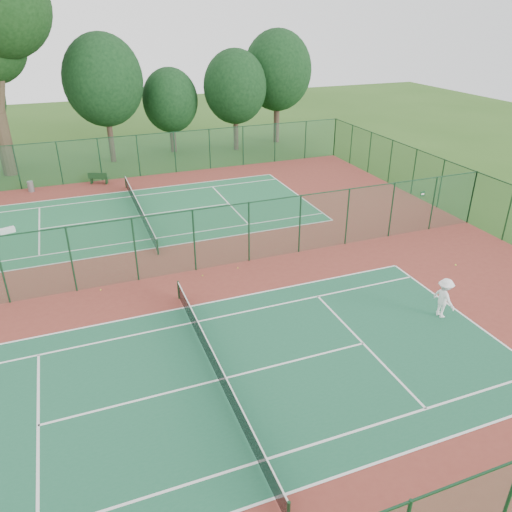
# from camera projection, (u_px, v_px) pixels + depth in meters

# --- Properties ---
(ground) EXTENTS (120.00, 120.00, 0.00)m
(ground) POSITION_uv_depth(u_px,v_px,m) (168.00, 275.00, 26.51)
(ground) COLOR #2E561B
(ground) RESTS_ON ground
(red_pad) EXTENTS (40.00, 36.00, 0.01)m
(red_pad) POSITION_uv_depth(u_px,v_px,m) (168.00, 275.00, 26.51)
(red_pad) COLOR maroon
(red_pad) RESTS_ON ground
(court_near) EXTENTS (23.77, 10.97, 0.01)m
(court_near) POSITION_uv_depth(u_px,v_px,m) (218.00, 380.00, 18.99)
(court_near) COLOR #1D5C3E
(court_near) RESTS_ON red_pad
(court_far) EXTENTS (23.77, 10.97, 0.01)m
(court_far) POSITION_uv_depth(u_px,v_px,m) (140.00, 216.00, 34.01)
(court_far) COLOR #216A40
(court_far) RESTS_ON red_pad
(fence_north) EXTENTS (40.00, 0.09, 3.50)m
(fence_north) POSITION_uv_depth(u_px,v_px,m) (119.00, 158.00, 40.75)
(fence_north) COLOR #1A5036
(fence_north) RESTS_ON ground
(fence_east) EXTENTS (0.09, 36.00, 3.50)m
(fence_east) POSITION_uv_depth(u_px,v_px,m) (472.00, 197.00, 32.19)
(fence_east) COLOR #174726
(fence_east) RESTS_ON ground
(fence_divider) EXTENTS (40.00, 0.09, 3.50)m
(fence_divider) POSITION_uv_depth(u_px,v_px,m) (165.00, 245.00, 25.72)
(fence_divider) COLOR #194B2F
(fence_divider) RESTS_ON ground
(tennis_net_near) EXTENTS (0.10, 12.90, 0.97)m
(tennis_net_near) POSITION_uv_depth(u_px,v_px,m) (218.00, 369.00, 18.75)
(tennis_net_near) COLOR #14381D
(tennis_net_near) RESTS_ON ground
(tennis_net_far) EXTENTS (0.10, 12.90, 0.97)m
(tennis_net_far) POSITION_uv_depth(u_px,v_px,m) (139.00, 208.00, 33.78)
(tennis_net_far) COLOR #12311A
(tennis_net_far) RESTS_ON ground
(player_near) EXTENTS (0.78, 1.28, 1.92)m
(player_near) POSITION_uv_depth(u_px,v_px,m) (444.00, 298.00, 22.52)
(player_near) COLOR white
(player_near) RESTS_ON court_near
(trash_bin) EXTENTS (0.48, 0.48, 0.81)m
(trash_bin) POSITION_uv_depth(u_px,v_px,m) (31.00, 186.00, 38.33)
(trash_bin) COLOR gray
(trash_bin) RESTS_ON red_pad
(bench) EXTENTS (1.60, 1.06, 0.96)m
(bench) POSITION_uv_depth(u_px,v_px,m) (98.00, 178.00, 39.97)
(bench) COLOR #113316
(bench) RESTS_ON red_pad
(kit_bag) EXTENTS (0.96, 0.59, 0.34)m
(kit_bag) POSITION_uv_depth(u_px,v_px,m) (7.00, 231.00, 31.33)
(kit_bag) COLOR silver
(kit_bag) RESTS_ON red_pad
(stray_ball_a) EXTENTS (0.07, 0.07, 0.07)m
(stray_ball_a) POSITION_uv_depth(u_px,v_px,m) (203.00, 275.00, 26.35)
(stray_ball_a) COLOR #B7D030
(stray_ball_a) RESTS_ON red_pad
(stray_ball_b) EXTENTS (0.06, 0.06, 0.06)m
(stray_ball_b) POSITION_uv_depth(u_px,v_px,m) (238.00, 268.00, 27.13)
(stray_ball_b) COLOR yellow
(stray_ball_b) RESTS_ON red_pad
(stray_ball_c) EXTENTS (0.06, 0.06, 0.06)m
(stray_ball_c) POSITION_uv_depth(u_px,v_px,m) (101.00, 290.00, 25.01)
(stray_ball_c) COLOR yellow
(stray_ball_c) RESTS_ON red_pad
(evergreen_row) EXTENTS (39.00, 5.00, 12.00)m
(evergreen_row) POSITION_uv_depth(u_px,v_px,m) (118.00, 159.00, 46.91)
(evergreen_row) COLOR black
(evergreen_row) RESTS_ON ground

